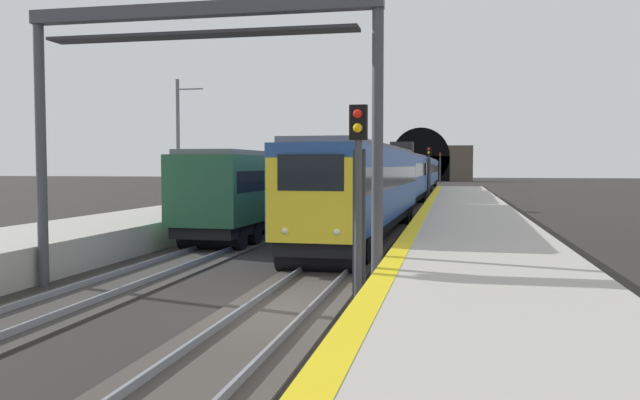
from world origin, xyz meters
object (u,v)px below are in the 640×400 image
Objects in this scene: train_adjacent_platform at (311,181)px; catenary_mast_near at (178,148)px; train_main_approaching at (410,175)px; railway_signal_near at (358,192)px; railway_signal_far at (440,166)px; railway_signal_mid at (429,170)px; overhead_signal_gantry at (199,73)px.

catenary_mast_near reaches higher than train_adjacent_platform.
train_adjacent_platform is at bearing -13.45° from train_main_approaching.
train_adjacent_platform reaches higher than railway_signal_near.
railway_signal_far reaches higher than train_adjacent_platform.
train_adjacent_platform is at bearing -165.58° from railway_signal_near.
railway_signal_mid is 41.65m from overhead_signal_gantry.
overhead_signal_gantry is (-44.78, 2.58, 3.26)m from train_main_approaching.
railway_signal_far is at bearing 179.34° from train_main_approaching.
railway_signal_far is at bearing -10.76° from catenary_mast_near.
railway_signal_far is (51.05, -1.78, 0.81)m from train_main_approaching.
railway_signal_far is at bearing -2.61° from overhead_signal_gantry.
catenary_mast_near reaches higher than train_main_approaching.
overhead_signal_gantry reaches higher than train_main_approaching.
train_adjacent_platform is 25.56m from overhead_signal_gantry.
railway_signal_near is 0.84× the size of railway_signal_far.
railway_signal_mid is 0.89× the size of railway_signal_far.
railway_signal_far is (54.50, 0.00, 0.32)m from railway_signal_mid.
train_main_approaching is 18.33× the size of railway_signal_near.
railway_signal_near is 0.54× the size of catenary_mast_near.
overhead_signal_gantry reaches higher than railway_signal_near.
train_main_approaching is 9.98× the size of catenary_mast_near.
railway_signal_near is at bearing 0.00° from railway_signal_mid.
overhead_signal_gantry is at bearing -154.86° from catenary_mast_near.
railway_signal_near is 0.94× the size of railway_signal_mid.
catenary_mast_near is at bearing 25.14° from overhead_signal_gantry.
train_main_approaching reaches higher than railway_signal_near.
train_main_approaching is 44.98m from overhead_signal_gantry.
train_adjacent_platform is 3.92× the size of overhead_signal_gantry.
train_main_approaching is at bearing -27.61° from catenary_mast_near.
train_main_approaching is 20.25m from train_adjacent_platform.
train_adjacent_platform is at bearing 5.85° from overhead_signal_gantry.
train_adjacent_platform is 8.65m from catenary_mast_near.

